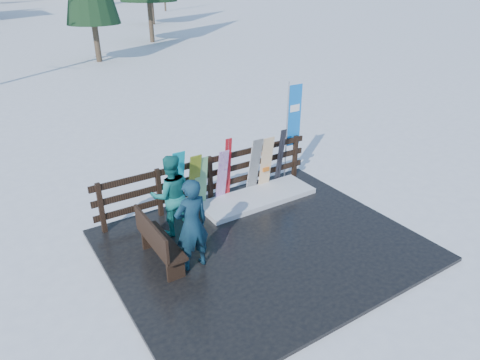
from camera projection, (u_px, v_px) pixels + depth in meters
ground at (263, 247)px, 8.82m from camera, size 700.00×700.00×0.00m
deck at (263, 245)px, 8.80m from camera, size 6.00×5.00×0.08m
fence at (210, 176)px, 10.16m from camera, size 5.60×0.10×1.15m
snow_patch at (257, 198)px, 10.44m from camera, size 2.88×1.00×0.12m
bench at (157, 241)px, 7.96m from camera, size 0.41×1.50×0.97m
snowboard_0 at (178, 183)px, 9.47m from camera, size 0.29×0.37×1.61m
snowboard_1 at (201, 183)px, 9.81m from camera, size 0.31×0.24×1.32m
snowboard_2 at (194, 182)px, 9.70m from camera, size 0.28×0.37×1.44m
snowboard_3 at (222, 176)px, 10.08m from camera, size 0.25×0.29×1.37m
snowboard_4 at (254, 166)px, 10.50m from camera, size 0.29×0.31×1.46m
snowboard_5 at (266, 163)px, 10.68m from camera, size 0.32×0.23×1.42m
ski_pair_a at (228, 169)px, 10.18m from camera, size 0.16×0.17×1.59m
ski_pair_b at (280, 157)px, 10.96m from camera, size 0.17×0.23×1.51m
rental_flag at (292, 119)px, 10.98m from camera, size 0.45×0.04×2.60m
person_front at (192, 225)px, 7.72m from camera, size 0.68×0.46×1.82m
person_back at (171, 195)px, 8.80m from camera, size 0.98×0.84×1.77m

